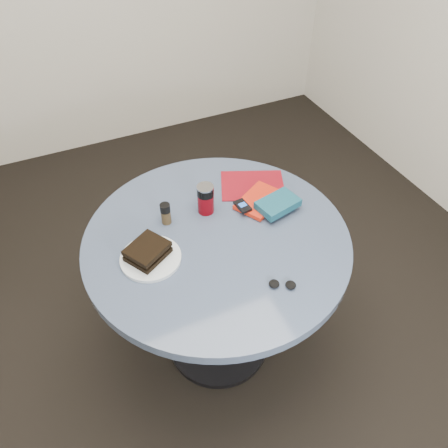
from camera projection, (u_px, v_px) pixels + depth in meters
name	position (u px, v px, depth m)	size (l,w,h in m)	color
ground	(218.00, 342.00, 2.15)	(4.00, 4.00, 0.00)	black
table	(217.00, 264.00, 1.74)	(1.00, 1.00, 0.75)	black
plate	(151.00, 258.00, 1.54)	(0.22, 0.22, 0.01)	silver
sandwich	(147.00, 251.00, 1.52)	(0.18, 0.17, 0.05)	black
soda_can	(206.00, 199.00, 1.69)	(0.09, 0.09, 0.12)	#6C050D
pepper_grinder	(166.00, 213.00, 1.65)	(0.04, 0.04, 0.09)	#3D2F1A
magazine	(253.00, 185.00, 1.84)	(0.26, 0.20, 0.00)	maroon
red_book	(260.00, 200.00, 1.76)	(0.20, 0.13, 0.02)	red
novel	(278.00, 204.00, 1.71)	(0.16, 0.10, 0.03)	#124557
mp3_player	(243.00, 206.00, 1.71)	(0.05, 0.08, 0.01)	black
headphones	(282.00, 284.00, 1.45)	(0.10, 0.08, 0.02)	black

